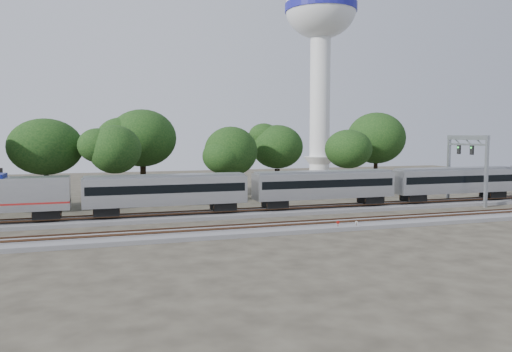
# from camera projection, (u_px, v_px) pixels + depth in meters

# --- Properties ---
(ground) EXTENTS (160.00, 160.00, 0.00)m
(ground) POSITION_uv_depth(u_px,v_px,m) (281.00, 223.00, 52.73)
(ground) COLOR #383328
(ground) RESTS_ON ground
(track_far) EXTENTS (160.00, 5.00, 0.73)m
(track_far) POSITION_uv_depth(u_px,v_px,m) (263.00, 212.00, 58.41)
(track_far) COLOR slate
(track_far) RESTS_ON ground
(track_near) EXTENTS (160.00, 5.00, 0.73)m
(track_near) POSITION_uv_depth(u_px,v_px,m) (295.00, 227.00, 48.92)
(track_near) COLOR slate
(track_near) RESTS_ON ground
(train) EXTENTS (130.05, 3.17, 4.67)m
(train) POSITION_uv_depth(u_px,v_px,m) (455.00, 180.00, 66.45)
(train) COLOR #B1B3B8
(train) RESTS_ON ground
(switch_stand_red) EXTENTS (0.30, 0.06, 0.95)m
(switch_stand_red) POSITION_uv_depth(u_px,v_px,m) (338.00, 224.00, 48.32)
(switch_stand_red) COLOR #512D19
(switch_stand_red) RESTS_ON ground
(switch_stand_white) EXTENTS (0.28, 0.06, 0.87)m
(switch_stand_white) POSITION_uv_depth(u_px,v_px,m) (356.00, 224.00, 48.70)
(switch_stand_white) COLOR #512D19
(switch_stand_white) RESTS_ON ground
(switch_lever) EXTENTS (0.50, 0.30, 0.30)m
(switch_lever) POSITION_uv_depth(u_px,v_px,m) (362.00, 227.00, 49.46)
(switch_lever) COLOR #512D19
(switch_lever) RESTS_ON ground
(water_tower) EXTENTS (15.71, 15.71, 43.50)m
(water_tower) POSITION_uv_depth(u_px,v_px,m) (321.00, 30.00, 109.13)
(water_tower) COLOR silver
(water_tower) RESTS_ON ground
(signal_gantry) EXTENTS (0.64, 7.57, 9.21)m
(signal_gantry) POSITION_uv_depth(u_px,v_px,m) (467.00, 154.00, 66.70)
(signal_gantry) COLOR gray
(signal_gantry) RESTS_ON ground
(tree_1) EXTENTS (7.89, 7.89, 11.12)m
(tree_1) POSITION_uv_depth(u_px,v_px,m) (45.00, 147.00, 62.78)
(tree_1) COLOR black
(tree_1) RESTS_ON ground
(tree_2) EXTENTS (7.57, 7.57, 10.68)m
(tree_2) POSITION_uv_depth(u_px,v_px,m) (115.00, 150.00, 61.85)
(tree_2) COLOR black
(tree_2) RESTS_ON ground
(tree_3) EXTENTS (8.94, 8.94, 12.61)m
(tree_3) POSITION_uv_depth(u_px,v_px,m) (142.00, 138.00, 71.76)
(tree_3) COLOR black
(tree_3) RESTS_ON ground
(tree_4) EXTENTS (7.06, 7.06, 9.96)m
(tree_4) POSITION_uv_depth(u_px,v_px,m) (231.00, 152.00, 70.03)
(tree_4) COLOR black
(tree_4) RESTS_ON ground
(tree_5) EXTENTS (7.54, 7.54, 10.63)m
(tree_5) POSITION_uv_depth(u_px,v_px,m) (277.00, 147.00, 77.06)
(tree_5) COLOR black
(tree_5) RESTS_ON ground
(tree_6) EXTENTS (7.16, 7.16, 10.09)m
(tree_6) POSITION_uv_depth(u_px,v_px,m) (348.00, 149.00, 78.43)
(tree_6) COLOR black
(tree_6) RESTS_ON ground
(tree_7) EXTENTS (8.86, 8.86, 12.49)m
(tree_7) POSITION_uv_depth(u_px,v_px,m) (376.00, 138.00, 86.42)
(tree_7) COLOR black
(tree_7) RESTS_ON ground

